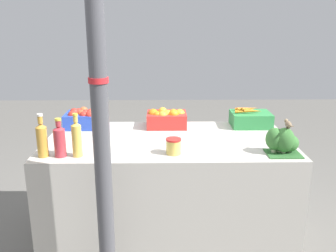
{
  "coord_description": "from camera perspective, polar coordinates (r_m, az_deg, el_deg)",
  "views": [
    {
      "loc": [
        -0.04,
        -2.62,
        1.67
      ],
      "look_at": [
        0.0,
        0.0,
        0.9
      ],
      "focal_mm": 40.0,
      "sensor_mm": 36.0,
      "label": 1
    }
  ],
  "objects": [
    {
      "name": "apple_crate",
      "position": [
        3.11,
        -12.52,
        1.2
      ],
      "size": [
        0.32,
        0.25,
        0.16
      ],
      "color": "#2847B7",
      "rests_on": "market_table"
    },
    {
      "name": "juice_bottle_amber",
      "position": [
        2.52,
        -18.65,
        -1.88
      ],
      "size": [
        0.07,
        0.07,
        0.28
      ],
      "color": "gold",
      "rests_on": "market_table"
    },
    {
      "name": "pickle_jar",
      "position": [
        2.45,
        0.85,
        -3.09
      ],
      "size": [
        0.1,
        0.1,
        0.1
      ],
      "color": "#DBBC56",
      "rests_on": "market_table"
    },
    {
      "name": "juice_bottle_golden",
      "position": [
        2.46,
        -13.73,
        -1.83
      ],
      "size": [
        0.06,
        0.06,
        0.29
      ],
      "color": "gold",
      "rests_on": "market_table"
    },
    {
      "name": "orange_crate",
      "position": [
        3.05,
        -0.29,
        1.25
      ],
      "size": [
        0.32,
        0.25,
        0.15
      ],
      "color": "red",
      "rests_on": "market_table"
    },
    {
      "name": "carrot_crate",
      "position": [
        3.14,
        12.46,
        1.09
      ],
      "size": [
        0.32,
        0.25,
        0.15
      ],
      "color": "#2D8442",
      "rests_on": "market_table"
    },
    {
      "name": "market_table",
      "position": [
        2.91,
        0.0,
        -9.49
      ],
      "size": [
        1.79,
        0.94,
        0.8
      ],
      "primitive_type": "cube",
      "color": "#B7B2A8",
      "rests_on": "ground_plane"
    },
    {
      "name": "ground_plane",
      "position": [
        3.11,
        0.0,
        -16.15
      ],
      "size": [
        10.0,
        10.0,
        0.0
      ],
      "primitive_type": "plane",
      "color": "#605E59"
    },
    {
      "name": "broccoli_pile",
      "position": [
        2.56,
        16.98,
        -2.18
      ],
      "size": [
        0.23,
        0.18,
        0.18
      ],
      "color": "#2D602D",
      "rests_on": "market_table"
    },
    {
      "name": "juice_bottle_ruby",
      "position": [
        2.49,
        -16.19,
        -2.13
      ],
      "size": [
        0.07,
        0.07,
        0.25
      ],
      "color": "#B2333D",
      "rests_on": "market_table"
    },
    {
      "name": "support_pole",
      "position": [
        2.02,
        -10.56,
        6.74
      ],
      "size": [
        0.11,
        0.11,
        2.69
      ],
      "color": "#4C4C51",
      "rests_on": "ground_plane"
    },
    {
      "name": "sparrow_bird",
      "position": [
        2.53,
        17.84,
        0.31
      ],
      "size": [
        0.04,
        0.14,
        0.05
      ],
      "rotation": [
        0.0,
        0.0,
        1.6
      ],
      "color": "#4C3D2D",
      "rests_on": "broccoli_pile"
    }
  ]
}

